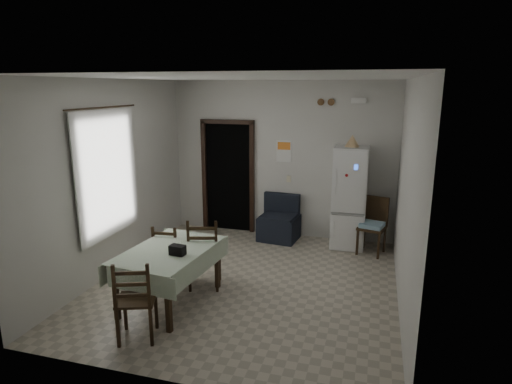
{
  "coord_description": "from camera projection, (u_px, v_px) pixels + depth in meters",
  "views": [
    {
      "loc": [
        1.68,
        -5.48,
        2.78
      ],
      "look_at": [
        0.0,
        0.5,
        1.25
      ],
      "focal_mm": 30.0,
      "sensor_mm": 36.0,
      "label": 1
    }
  ],
  "objects": [
    {
      "name": "emergency_light",
      "position": [
        359.0,
        101.0,
        7.33
      ],
      "size": [
        0.25,
        0.07,
        0.09
      ],
      "primitive_type": "cube",
      "color": "white",
      "rests_on": "ground"
    },
    {
      "name": "light_switch",
      "position": [
        289.0,
        179.0,
        8.02
      ],
      "size": [
        0.08,
        0.02,
        0.12
      ],
      "primitive_type": "cube",
      "color": "beige",
      "rests_on": "ground"
    },
    {
      "name": "dining_table",
      "position": [
        170.0,
        276.0,
        5.6
      ],
      "size": [
        1.09,
        1.53,
        0.75
      ],
      "primitive_type": null,
      "rotation": [
        0.0,
        0.0,
        -0.11
      ],
      "color": "#B5C9AC",
      "rests_on": "ground"
    },
    {
      "name": "tan_cone",
      "position": [
        352.0,
        141.0,
        7.24
      ],
      "size": [
        0.28,
        0.28,
        0.2
      ],
      "primitive_type": "cone",
      "rotation": [
        0.0,
        0.0,
        0.14
      ],
      "color": "tan",
      "rests_on": "fridge"
    },
    {
      "name": "wall_front",
      "position": [
        172.0,
        242.0,
        3.78
      ],
      "size": [
        4.2,
        0.02,
        2.9
      ],
      "primitive_type": null,
      "color": "beige",
      "rests_on": "ground"
    },
    {
      "name": "curtain",
      "position": [
        108.0,
        174.0,
        6.21
      ],
      "size": [
        0.02,
        1.45,
        1.85
      ],
      "primitive_type": "cube",
      "color": "silver",
      "rests_on": "ground"
    },
    {
      "name": "dining_chair_near_head",
      "position": [
        136.0,
        298.0,
        4.77
      ],
      "size": [
        0.53,
        0.53,
        0.97
      ],
      "primitive_type": null,
      "rotation": [
        0.0,
        0.0,
        3.49
      ],
      "color": "black",
      "rests_on": "ground"
    },
    {
      "name": "corner_chair",
      "position": [
        372.0,
        226.0,
        7.22
      ],
      "size": [
        0.52,
        0.52,
        0.97
      ],
      "primitive_type": null,
      "rotation": [
        0.0,
        0.0,
        -0.27
      ],
      "color": "black",
      "rests_on": "ground"
    },
    {
      "name": "wall_back",
      "position": [
        281.0,
        160.0,
        7.98
      ],
      "size": [
        4.2,
        0.02,
        2.9
      ],
      "primitive_type": null,
      "color": "beige",
      "rests_on": "ground"
    },
    {
      "name": "dining_chair_far_left",
      "position": [
        169.0,
        253.0,
        6.19
      ],
      "size": [
        0.42,
        0.42,
        0.88
      ],
      "primitive_type": null,
      "rotation": [
        0.0,
        0.0,
        3.26
      ],
      "color": "black",
      "rests_on": "ground"
    },
    {
      "name": "doorway",
      "position": [
        232.0,
        175.0,
        8.54
      ],
      "size": [
        1.06,
        0.52,
        2.22
      ],
      "color": "black",
      "rests_on": "ground"
    },
    {
      "name": "vent_right",
      "position": [
        331.0,
        102.0,
        7.48
      ],
      "size": [
        0.12,
        0.03,
        0.12
      ],
      "primitive_type": "cylinder",
      "rotation": [
        1.57,
        0.0,
        0.0
      ],
      "color": "brown",
      "rests_on": "ground"
    },
    {
      "name": "wall_left",
      "position": [
        113.0,
        178.0,
        6.43
      ],
      "size": [
        0.02,
        4.5,
        2.9
      ],
      "primitive_type": null,
      "color": "beige",
      "rests_on": "ground"
    },
    {
      "name": "calendar_image",
      "position": [
        284.0,
        146.0,
        7.89
      ],
      "size": [
        0.24,
        0.01,
        0.14
      ],
      "primitive_type": "cube",
      "color": "orange",
      "rests_on": "ground"
    },
    {
      "name": "ground",
      "position": [
        247.0,
        283.0,
        6.23
      ],
      "size": [
        4.5,
        4.5,
        0.0
      ],
      "primitive_type": "plane",
      "color": "#A69C88",
      "rests_on": "ground"
    },
    {
      "name": "fridge",
      "position": [
        349.0,
        198.0,
        7.48
      ],
      "size": [
        0.59,
        0.59,
        1.79
      ],
      "primitive_type": null,
      "rotation": [
        0.0,
        0.0,
        0.01
      ],
      "color": "silver",
      "rests_on": "ground"
    },
    {
      "name": "dining_chair_far_right",
      "position": [
        205.0,
        252.0,
        6.03
      ],
      "size": [
        0.54,
        0.54,
        1.03
      ],
      "primitive_type": null,
      "rotation": [
        0.0,
        0.0,
        3.4
      ],
      "color": "black",
      "rests_on": "ground"
    },
    {
      "name": "calendar",
      "position": [
        284.0,
        151.0,
        7.92
      ],
      "size": [
        0.28,
        0.02,
        0.4
      ],
      "primitive_type": "cube",
      "color": "white",
      "rests_on": "ground"
    },
    {
      "name": "black_bag",
      "position": [
        178.0,
        250.0,
        5.31
      ],
      "size": [
        0.2,
        0.14,
        0.12
      ],
      "primitive_type": "cube",
      "rotation": [
        0.0,
        0.0,
        -0.11
      ],
      "color": "black",
      "rests_on": "dining_table"
    },
    {
      "name": "curtain_rod",
      "position": [
        103.0,
        107.0,
        5.98
      ],
      "size": [
        0.02,
        1.6,
        0.02
      ],
      "primitive_type": "cylinder",
      "rotation": [
        1.57,
        0.0,
        0.0
      ],
      "color": "black",
      "rests_on": "ground"
    },
    {
      "name": "vent_left",
      "position": [
        321.0,
        102.0,
        7.53
      ],
      "size": [
        0.12,
        0.03,
        0.12
      ],
      "primitive_type": "cylinder",
      "rotation": [
        1.57,
        0.0,
        0.0
      ],
      "color": "brown",
      "rests_on": "ground"
    },
    {
      "name": "window_recess",
      "position": [
        101.0,
        174.0,
        6.23
      ],
      "size": [
        0.1,
        1.2,
        1.6
      ],
      "primitive_type": "cube",
      "color": "silver",
      "rests_on": "ground"
    },
    {
      "name": "navy_seat",
      "position": [
        279.0,
        218.0,
        7.92
      ],
      "size": [
        0.76,
        0.74,
        0.83
      ],
      "primitive_type": null,
      "rotation": [
        0.0,
        0.0,
        -0.11
      ],
      "color": "black",
      "rests_on": "ground"
    },
    {
      "name": "wall_right",
      "position": [
        407.0,
        197.0,
        5.33
      ],
      "size": [
        0.02,
        4.5,
        2.9
      ],
      "primitive_type": null,
      "color": "beige",
      "rests_on": "ground"
    },
    {
      "name": "ceiling",
      "position": [
        246.0,
        77.0,
        5.53
      ],
      "size": [
        4.2,
        4.5,
        0.02
      ],
      "primitive_type": null,
      "color": "white",
      "rests_on": "ground"
    }
  ]
}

